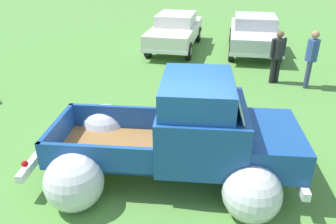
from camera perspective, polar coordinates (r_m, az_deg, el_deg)
The scene contains 6 objects.
ground_plane at distance 6.24m, azimuth -0.67°, elevation -10.74°, with size 80.00×80.00×0.00m, color #548C3D.
vintage_pickup_truck at distance 5.79m, azimuth 3.13°, elevation -4.97°, with size 4.67×2.86×1.96m.
show_car_0 at distance 14.02m, azimuth 1.29°, elevation 14.08°, with size 2.14×4.55×1.43m.
show_car_1 at distance 14.00m, azimuth 14.76°, elevation 13.24°, with size 2.13×4.43×1.43m.
spectator_0 at distance 10.67m, azimuth 18.50°, elevation 9.57°, with size 0.51×0.46×1.63m.
spectator_2 at distance 10.61m, azimuth 23.69°, elevation 8.94°, with size 0.43×0.53×1.71m.
Camera 1 is at (0.68, -4.93, 3.77)m, focal length 35.02 mm.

